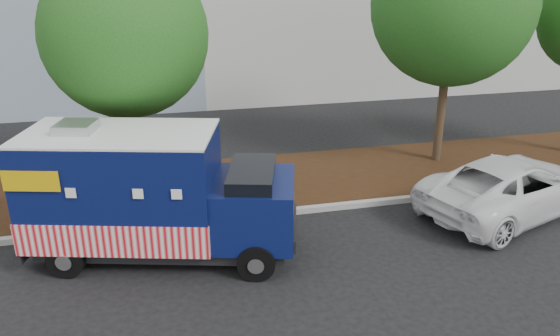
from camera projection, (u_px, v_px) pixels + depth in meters
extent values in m
plane|color=black|center=(176.00, 254.00, 12.15)|extent=(120.00, 120.00, 0.00)
cube|color=#9E9E99|center=(172.00, 224.00, 13.39)|extent=(120.00, 0.18, 0.15)
cube|color=black|center=(168.00, 190.00, 15.29)|extent=(120.00, 4.00, 0.15)
cylinder|color=#38281C|center=(136.00, 140.00, 14.32)|extent=(0.26, 0.26, 3.38)
sphere|color=#235016|center=(125.00, 35.00, 13.34)|extent=(4.08, 4.08, 4.08)
cylinder|color=#38281C|center=(442.00, 107.00, 16.80)|extent=(0.26, 0.26, 3.74)
sphere|color=#235016|center=(453.00, 4.00, 15.70)|extent=(4.74, 4.74, 4.74)
cube|color=#473828|center=(124.00, 183.00, 12.89)|extent=(0.06, 0.06, 2.40)
cube|color=black|center=(167.00, 238.00, 12.03)|extent=(5.50, 3.08, 0.26)
cube|color=#0A1346|center=(123.00, 184.00, 11.59)|extent=(4.34, 3.09, 2.24)
cube|color=red|center=(127.00, 218.00, 11.87)|extent=(4.39, 3.16, 0.70)
cube|color=white|center=(117.00, 133.00, 11.17)|extent=(4.34, 3.09, 0.06)
cube|color=#B7B7BA|center=(76.00, 127.00, 11.15)|extent=(0.91, 0.91, 0.21)
cube|color=#0A1346|center=(255.00, 208.00, 11.69)|extent=(2.14, 2.37, 1.30)
cube|color=black|center=(252.00, 181.00, 11.46)|extent=(1.38, 2.00, 0.61)
cube|color=black|center=(294.00, 227.00, 11.82)|extent=(0.56, 1.82, 0.28)
cube|color=black|center=(40.00, 235.00, 12.10)|extent=(0.71, 2.07, 0.26)
cube|color=#B7B7BA|center=(31.00, 181.00, 11.63)|extent=(0.48, 1.63, 1.77)
cube|color=#B7B7BA|center=(149.00, 164.00, 12.59)|extent=(1.63, 0.48, 1.03)
cube|color=gold|center=(30.00, 181.00, 10.41)|extent=(1.08, 0.31, 0.42)
cube|color=gold|center=(75.00, 144.00, 12.47)|extent=(1.08, 0.31, 0.42)
cylinder|color=black|center=(256.00, 263.00, 11.08)|extent=(0.82, 0.46, 0.78)
cylinder|color=black|center=(262.00, 220.00, 12.85)|extent=(0.82, 0.46, 0.78)
cylinder|color=black|center=(66.00, 259.00, 11.20)|extent=(0.82, 0.46, 0.78)
cylinder|color=black|center=(98.00, 218.00, 12.97)|extent=(0.82, 0.46, 0.78)
imported|color=white|center=(511.00, 186.00, 13.92)|extent=(5.73, 4.01, 1.45)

